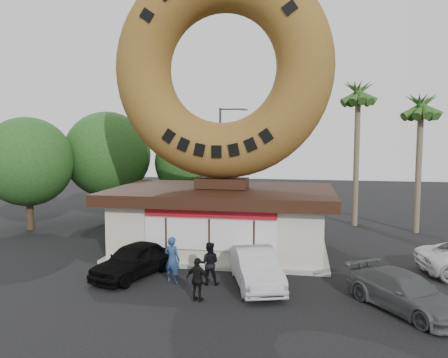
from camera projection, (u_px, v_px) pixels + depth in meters
name	position (u px, v px, depth m)	size (l,w,h in m)	color
ground	(193.00, 291.00, 16.71)	(90.00, 90.00, 0.00)	black
donut_shop	(222.00, 218.00, 22.40)	(11.20, 7.20, 3.80)	beige
giant_donut	(222.00, 68.00, 21.68)	(10.99, 10.99, 2.80)	brown
tree_west	(108.00, 155.00, 30.68)	(6.00, 6.00, 7.65)	#473321
tree_mid	(191.00, 163.00, 31.72)	(5.20, 5.20, 6.63)	#473321
tree_far	(28.00, 162.00, 27.42)	(5.60, 5.60, 7.14)	#473321
palm_near	(358.00, 98.00, 28.27)	(2.60, 2.60, 9.75)	#726651
palm_far	(421.00, 110.00, 26.26)	(2.60, 2.60, 8.75)	#726651
street_lamp	(222.00, 156.00, 32.27)	(2.11, 0.20, 8.00)	#59595E
person_left	(172.00, 260.00, 17.69)	(0.69, 0.45, 1.89)	navy
person_center	(209.00, 263.00, 17.45)	(0.84, 0.65, 1.72)	black
person_right	(198.00, 280.00, 15.67)	(0.93, 0.39, 1.59)	black
car_black	(134.00, 260.00, 18.47)	(1.68, 4.17, 1.42)	black
car_silver	(256.00, 268.00, 17.30)	(1.54, 4.43, 1.46)	#B5B5BB
car_grey	(405.00, 292.00, 14.85)	(1.79, 4.40, 1.28)	#4F5354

